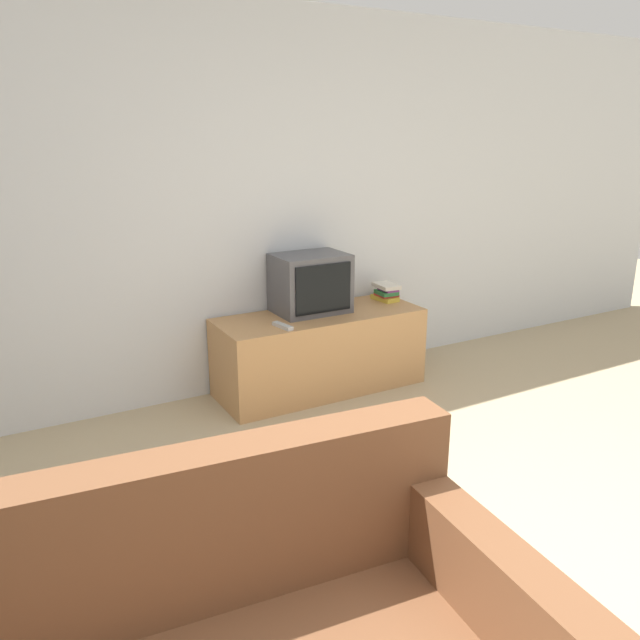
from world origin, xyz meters
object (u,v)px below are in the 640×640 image
Objects in this scene: tv_stand at (320,352)px; television at (310,283)px; book_stack at (386,292)px; remote_on_stand at (283,326)px.

tv_stand is 0.49m from television.
book_stack reaches higher than remote_on_stand.
remote_on_stand is (-0.37, -0.16, 0.29)m from tv_stand.
book_stack is at bearing 7.47° from tv_stand.
book_stack reaches higher than tv_stand.
tv_stand is 8.02× the size of remote_on_stand.
tv_stand is 6.75× the size of book_stack.
book_stack is 1.02m from remote_on_stand.
tv_stand is at bearing 23.68° from remote_on_stand.
book_stack is (0.65, -0.01, -0.14)m from television.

